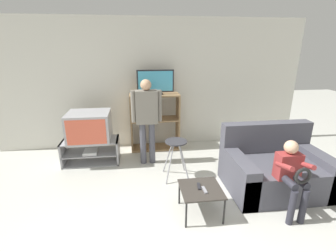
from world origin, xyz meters
TOP-DOWN VIEW (x-y plane):
  - wall_back at (0.00, 3.31)m, footprint 6.40×0.06m
  - tv_stand at (-1.16, 2.55)m, footprint 1.00×0.47m
  - television_main at (-1.14, 2.55)m, footprint 0.73×0.63m
  - media_shelf at (0.06, 3.05)m, footprint 0.99×0.39m
  - television_flat at (0.09, 3.03)m, footprint 0.72×0.20m
  - folding_stool at (0.30, 1.82)m, footprint 0.39×0.43m
  - snack_table at (0.47, 0.88)m, footprint 0.51×0.51m
  - remote_control_black at (0.45, 0.91)m, footprint 0.06×0.15m
  - remote_control_white at (0.50, 0.82)m, footprint 0.04×0.15m
  - couch at (1.72, 1.34)m, footprint 1.43×1.00m
  - person_standing_adult at (-0.13, 2.40)m, footprint 0.53×0.20m
  - person_seated_child at (1.58, 0.76)m, footprint 0.33×0.43m

SIDE VIEW (x-z plane):
  - tv_stand at x=-1.16m, z-range 0.00..0.44m
  - couch at x=1.72m, z-range -0.16..0.77m
  - snack_table at x=0.47m, z-range 0.15..0.52m
  - remote_control_black at x=0.45m, z-range 0.37..0.39m
  - remote_control_white at x=0.50m, z-range 0.37..0.39m
  - folding_stool at x=0.30m, z-range 0.20..0.84m
  - person_seated_child at x=1.58m, z-range 0.10..1.07m
  - media_shelf at x=0.06m, z-range 0.01..1.17m
  - television_main at x=-1.14m, z-range 0.44..0.96m
  - person_standing_adult at x=-0.13m, z-range 0.16..1.69m
  - wall_back at x=0.00m, z-range 0.00..2.60m
  - television_flat at x=0.09m, z-range 1.14..1.62m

